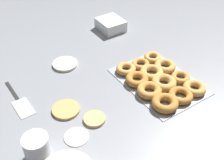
{
  "coord_description": "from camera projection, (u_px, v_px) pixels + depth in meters",
  "views": [
    {
      "loc": [
        -0.83,
        0.43,
        0.77
      ],
      "look_at": [
        -0.08,
        -0.06,
        0.04
      ],
      "focal_mm": 45.0,
      "sensor_mm": 36.0,
      "label": 1
    }
  ],
  "objects": [
    {
      "name": "paper_cup",
      "position": [
        37.0,
        149.0,
        0.88
      ],
      "size": [
        0.08,
        0.08,
        0.1
      ],
      "color": "white",
      "rests_on": "ground_plane"
    },
    {
      "name": "ground_plane",
      "position": [
        90.0,
        83.0,
        1.21
      ],
      "size": [
        3.0,
        3.0,
        0.0
      ],
      "primitive_type": "plane",
      "color": "gray"
    },
    {
      "name": "container_stack",
      "position": [
        111.0,
        25.0,
        1.56
      ],
      "size": [
        0.14,
        0.13,
        0.06
      ],
      "color": "white",
      "rests_on": "ground_plane"
    },
    {
      "name": "pancake_2",
      "position": [
        76.0,
        136.0,
        0.98
      ],
      "size": [
        0.09,
        0.09,
        0.01
      ],
      "primitive_type": "cylinder",
      "color": "silver",
      "rests_on": "ground_plane"
    },
    {
      "name": "donut_tray",
      "position": [
        159.0,
        80.0,
        1.2
      ],
      "size": [
        0.38,
        0.28,
        0.04
      ],
      "color": "#93969B",
      "rests_on": "ground_plane"
    },
    {
      "name": "spatula",
      "position": [
        21.0,
        104.0,
        1.11
      ],
      "size": [
        0.25,
        0.06,
        0.01
      ],
      "rotation": [
        0.0,
        0.0,
        3.18
      ],
      "color": "black",
      "rests_on": "ground_plane"
    },
    {
      "name": "pancake_1",
      "position": [
        94.0,
        119.0,
        1.04
      ],
      "size": [
        0.08,
        0.08,
        0.01
      ],
      "primitive_type": "cylinder",
      "color": "tan",
      "rests_on": "ground_plane"
    },
    {
      "name": "pancake_3",
      "position": [
        66.0,
        109.0,
        1.08
      ],
      "size": [
        0.11,
        0.11,
        0.01
      ],
      "primitive_type": "cylinder",
      "color": "tan",
      "rests_on": "ground_plane"
    },
    {
      "name": "pancake_0",
      "position": [
        65.0,
        64.0,
        1.31
      ],
      "size": [
        0.12,
        0.12,
        0.01
      ],
      "primitive_type": "cylinder",
      "color": "silver",
      "rests_on": "ground_plane"
    }
  ]
}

